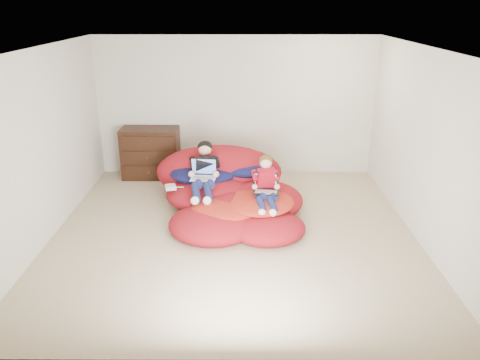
# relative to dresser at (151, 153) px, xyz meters

# --- Properties ---
(room_shell) EXTENTS (5.10, 5.10, 2.77)m
(room_shell) POSITION_rel_dresser_xyz_m (1.54, -2.23, -0.24)
(room_shell) COLOR tan
(room_shell) RESTS_ON ground
(dresser) EXTENTS (1.02, 0.57, 0.92)m
(dresser) POSITION_rel_dresser_xyz_m (0.00, 0.00, 0.00)
(dresser) COLOR black
(dresser) RESTS_ON ground
(beanbag_pile) EXTENTS (2.34, 2.41, 0.93)m
(beanbag_pile) POSITION_rel_dresser_xyz_m (1.46, -1.47, -0.18)
(beanbag_pile) COLOR #A2121B
(beanbag_pile) RESTS_ON ground
(cream_pillow) EXTENTS (0.44, 0.28, 0.28)m
(cream_pillow) POSITION_rel_dresser_xyz_m (1.04, -0.75, 0.16)
(cream_pillow) COLOR beige
(cream_pillow) RESTS_ON beanbag_pile
(older_boy) EXTENTS (0.38, 1.12, 0.66)m
(older_boy) POSITION_rel_dresser_xyz_m (1.08, -1.44, 0.21)
(older_boy) COLOR black
(older_boy) RESTS_ON beanbag_pile
(younger_boy) EXTENTS (0.34, 0.83, 0.65)m
(younger_boy) POSITION_rel_dresser_xyz_m (2.00, -1.88, 0.16)
(younger_boy) COLOR #AF0F20
(younger_boy) RESTS_ON beanbag_pile
(laptop_white) EXTENTS (0.39, 0.36, 0.26)m
(laptop_white) POSITION_rel_dresser_xyz_m (1.08, -1.53, 0.17)
(laptop_white) COLOR silver
(laptop_white) RESTS_ON older_boy
(laptop_black) EXTENTS (0.40, 0.42, 0.25)m
(laptop_black) POSITION_rel_dresser_xyz_m (2.00, -1.87, 0.10)
(laptop_black) COLOR black
(laptop_black) RESTS_ON younger_boy
(power_adapter) EXTENTS (0.19, 0.19, 0.06)m
(power_adapter) POSITION_rel_dresser_xyz_m (0.58, -1.57, -0.04)
(power_adapter) COLOR silver
(power_adapter) RESTS_ON beanbag_pile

